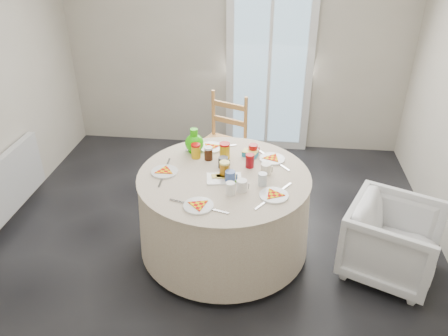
# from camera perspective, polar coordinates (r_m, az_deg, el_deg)

# --- Properties ---
(floor) EXTENTS (4.00, 4.00, 0.00)m
(floor) POSITION_cam_1_polar(r_m,az_deg,el_deg) (3.97, -1.38, -9.57)
(floor) COLOR black
(floor) RESTS_ON ground
(wall_back) EXTENTS (4.00, 0.02, 2.60)m
(wall_back) POSITION_cam_1_polar(r_m,az_deg,el_deg) (5.20, 1.55, 16.24)
(wall_back) COLOR #BCB5A3
(wall_back) RESTS_ON floor
(glass_door) EXTENTS (1.00, 0.08, 2.10)m
(glass_door) POSITION_cam_1_polar(r_m,az_deg,el_deg) (5.20, 5.97, 13.24)
(glass_door) COLOR silver
(glass_door) RESTS_ON floor
(radiator) EXTENTS (0.07, 1.00, 0.55)m
(radiator) POSITION_cam_1_polar(r_m,az_deg,el_deg) (4.55, -26.04, -1.52)
(radiator) COLOR silver
(radiator) RESTS_ON floor
(table) EXTENTS (1.43, 1.43, 0.72)m
(table) POSITION_cam_1_polar(r_m,az_deg,el_deg) (3.69, 0.00, -5.74)
(table) COLOR beige
(table) RESTS_ON floor
(wooden_chair) EXTENTS (0.58, 0.57, 1.00)m
(wooden_chair) POSITION_cam_1_polar(r_m,az_deg,el_deg) (4.51, -0.48, 2.77)
(wooden_chair) COLOR tan
(wooden_chair) RESTS_ON floor
(armchair) EXTENTS (0.84, 0.87, 0.69)m
(armchair) POSITION_cam_1_polar(r_m,az_deg,el_deg) (3.68, 21.37, -7.93)
(armchair) COLOR white
(armchair) RESTS_ON floor
(place_settings) EXTENTS (1.34, 1.34, 0.02)m
(place_settings) POSITION_cam_1_polar(r_m,az_deg,el_deg) (3.47, 0.00, -0.43)
(place_settings) COLOR white
(place_settings) RESTS_ON table
(jar_cluster) EXTENTS (0.60, 0.46, 0.16)m
(jar_cluster) POSITION_cam_1_polar(r_m,az_deg,el_deg) (3.63, -0.39, 1.93)
(jar_cluster) COLOR #A77C16
(jar_cluster) RESTS_ON table
(butter_tub) EXTENTS (0.15, 0.13, 0.05)m
(butter_tub) POSITION_cam_1_polar(r_m,az_deg,el_deg) (3.75, 3.46, 2.22)
(butter_tub) COLOR teal
(butter_tub) RESTS_ON table
(green_pitcher) EXTENTS (0.20, 0.20, 0.21)m
(green_pitcher) POSITION_cam_1_polar(r_m,az_deg,el_deg) (3.79, -3.92, 3.95)
(green_pitcher) COLOR #29C706
(green_pitcher) RESTS_ON table
(cheese_platter) EXTENTS (0.30, 0.22, 0.03)m
(cheese_platter) POSITION_cam_1_polar(r_m,az_deg,el_deg) (3.41, 0.02, -0.97)
(cheese_platter) COLOR white
(cheese_platter) RESTS_ON table
(mugs_glasses) EXTENTS (0.66, 0.66, 0.11)m
(mugs_glasses) POSITION_cam_1_polar(r_m,az_deg,el_deg) (3.44, 2.64, 0.01)
(mugs_glasses) COLOR #A9A9A9
(mugs_glasses) RESTS_ON table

